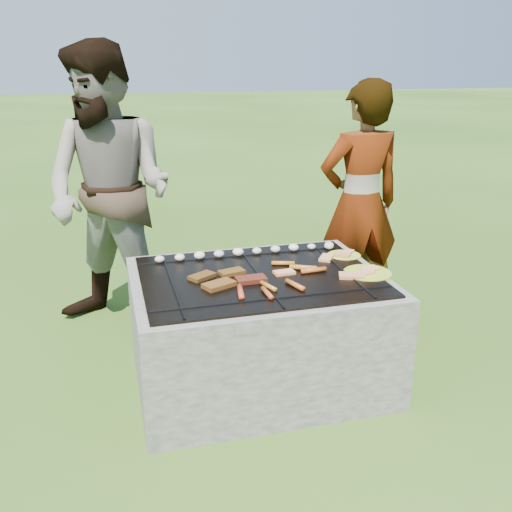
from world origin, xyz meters
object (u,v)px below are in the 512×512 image
(plate_far, at_px, (344,255))
(plate_near, at_px, (367,273))
(bystander, at_px, (110,193))
(fire_pit, at_px, (258,332))
(cook, at_px, (360,204))

(plate_far, xyz_separation_m, plate_near, (0.00, -0.30, 0.00))
(bystander, bearing_deg, fire_pit, -13.99)
(plate_far, distance_m, plate_near, 0.30)
(plate_far, relative_size, plate_near, 0.90)
(fire_pit, relative_size, plate_far, 5.56)
(cook, bearing_deg, plate_far, 53.42)
(bystander, bearing_deg, plate_near, -0.93)
(bystander, bearing_deg, cook, 28.34)
(fire_pit, height_order, plate_near, plate_near)
(plate_near, bearing_deg, cook, 68.69)
(fire_pit, bearing_deg, plate_near, -11.87)
(fire_pit, relative_size, bystander, 0.73)
(plate_near, bearing_deg, fire_pit, 168.13)
(fire_pit, bearing_deg, cook, 36.66)
(fire_pit, distance_m, plate_far, 0.67)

